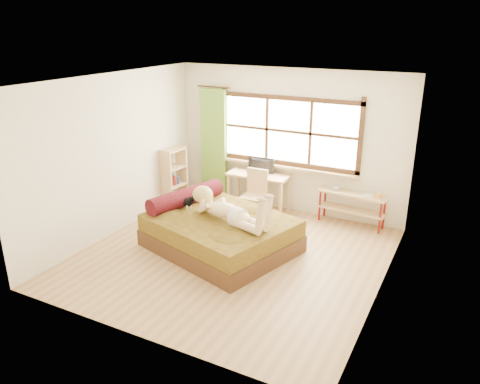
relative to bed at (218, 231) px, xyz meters
The scene contains 18 objects.
floor 0.49m from the bed, 27.65° to the right, with size 4.50×4.50×0.00m, color #9E754C.
ceiling 2.44m from the bed, 27.65° to the right, with size 4.50×4.50×0.00m, color white.
wall_back 2.35m from the bed, 80.43° to the left, with size 4.50×4.50×0.00m, color silver.
wall_front 2.68m from the bed, 81.84° to the right, with size 4.50×4.50×0.00m, color silver.
wall_left 2.18m from the bed, behind, with size 4.50×4.50×0.00m, color silver.
wall_right 2.81m from the bed, ahead, with size 4.50×4.50×0.00m, color silver.
window 2.40m from the bed, 80.29° to the left, with size 2.80×0.16×1.46m.
curtain 2.44m from the bed, 121.67° to the left, with size 0.55×0.10×2.20m, color #477B21.
bed is the anchor object (origin of this frame).
woman 0.61m from the bed, 17.96° to the right, with size 1.51×0.43×0.65m, color beige, non-canonical shape.
kitten 0.77m from the bed, behind, with size 0.32×0.13×0.26m, color black, non-canonical shape.
desk 1.80m from the bed, 93.70° to the left, with size 1.19×0.56×0.74m.
monitor 1.92m from the bed, 93.60° to the left, with size 0.53×0.07×0.30m, color black.
chair 1.42m from the bed, 90.65° to the left, with size 0.42×0.42×0.92m.
pipe_shelf 2.53m from the bed, 48.27° to the left, with size 1.23×0.41×0.69m.
cup 2.36m from the bed, 54.02° to the left, with size 0.12×0.12×0.09m, color gray.
book 2.68m from the bed, 45.26° to the left, with size 0.16×0.21×0.02m, color gray.
bookshelf 2.17m from the bed, 143.61° to the left, with size 0.33×0.53×1.15m.
Camera 1 is at (3.11, -5.76, 3.46)m, focal length 35.00 mm.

